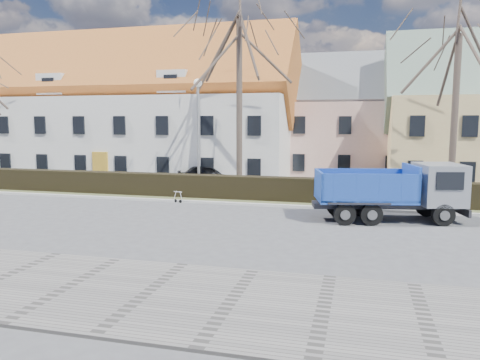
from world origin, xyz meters
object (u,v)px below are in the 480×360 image
(dump_truck, at_px, (384,191))
(streetlight, at_px, (198,137))
(cart_frame, at_px, (175,196))
(parked_car_a, at_px, (209,175))

(dump_truck, bearing_deg, streetlight, 143.37)
(cart_frame, bearing_deg, streetlight, 78.70)
(streetlight, height_order, cart_frame, streetlight)
(parked_car_a, bearing_deg, cart_frame, 167.81)
(dump_truck, distance_m, streetlight, 11.46)
(streetlight, distance_m, cart_frame, 4.05)
(dump_truck, distance_m, cart_frame, 11.03)
(streetlight, bearing_deg, dump_truck, -23.87)
(streetlight, height_order, parked_car_a, streetlight)
(parked_car_a, bearing_deg, dump_truck, -143.54)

